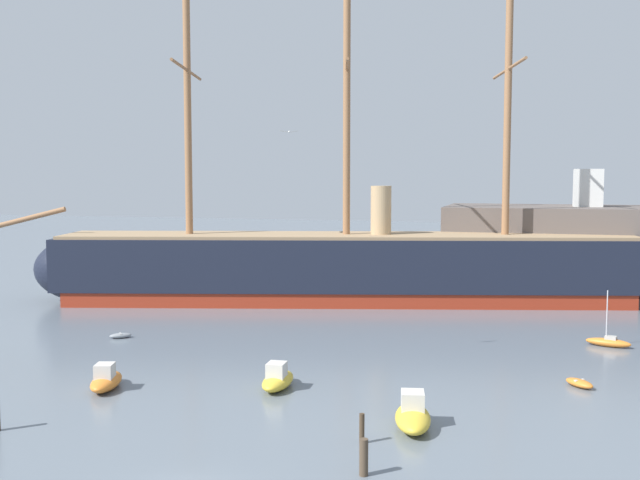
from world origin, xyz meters
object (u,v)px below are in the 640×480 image
dinghy_distant_centre (409,286)px  sailboat_alongside_stern (608,342)px  dinghy_mid_right (579,383)px  motorboat_foreground_left (106,380)px  tall_ship (346,266)px  seagull_in_flight (289,132)px  motorboat_foreground_right (413,415)px  motorboat_near_centre (278,379)px  dinghy_mid_left (121,336)px  mooring_piling_nearest (362,428)px  motorboat_far_left (166,284)px  mooring_piling_right_pair (364,457)px

dinghy_distant_centre → sailboat_alongside_stern: bearing=-52.8°
dinghy_mid_right → dinghy_distant_centre: dinghy_mid_right is taller
motorboat_foreground_left → dinghy_distant_centre: (11.99, 48.97, -0.39)m
dinghy_distant_centre → tall_ship: bearing=-113.1°
dinghy_distant_centre → seagull_in_flight: (-2.32, -40.24, 16.71)m
motorboat_foreground_left → motorboat_foreground_right: (20.28, -1.95, 0.07)m
motorboat_near_centre → sailboat_alongside_stern: (21.89, 18.68, -0.24)m
dinghy_mid_left → mooring_piling_nearest: bearing=-36.7°
motorboat_far_left → seagull_in_flight: 45.21m
motorboat_foreground_right → motorboat_far_left: motorboat_foreground_right is taller
motorboat_foreground_right → seagull_in_flight: size_ratio=3.97×
sailboat_alongside_stern → dinghy_distant_centre: size_ratio=2.34×
mooring_piling_nearest → dinghy_distant_centre: bearing=96.5°
tall_ship → mooring_piling_right_pair: bearing=-75.2°
tall_ship → dinghy_distant_centre: 13.51m
motorboat_far_left → mooring_piling_right_pair: mooring_piling_right_pair is taller
tall_ship → dinghy_mid_right: (22.69, -28.10, -3.69)m
motorboat_far_left → mooring_piling_nearest: bearing=-52.6°
motorboat_far_left → motorboat_foreground_left: bearing=-67.3°
motorboat_near_centre → motorboat_far_left: 47.07m
motorboat_foreground_right → mooring_piling_right_pair: motorboat_foreground_right is taller
mooring_piling_nearest → mooring_piling_right_pair: mooring_piling_right_pair is taller
tall_ship → mooring_piling_nearest: size_ratio=47.11×
motorboat_near_centre → dinghy_mid_left: (-17.89, 10.67, -0.40)m
dinghy_mid_left → sailboat_alongside_stern: sailboat_alongside_stern is taller
dinghy_mid_left → sailboat_alongside_stern: 40.59m
motorboat_foreground_left → dinghy_distant_centre: size_ratio=2.27×
motorboat_foreground_right → sailboat_alongside_stern: 26.80m
motorboat_near_centre → mooring_piling_nearest: bearing=-47.9°
tall_ship → mooring_piling_right_pair: (12.23, -46.14, -3.08)m
tall_ship → motorboat_foreground_left: tall_ship is taller
motorboat_foreground_right → mooring_piling_nearest: size_ratio=3.14×
dinghy_mid_right → mooring_piling_nearest: (-11.46, -14.00, 0.52)m
motorboat_foreground_right → seagull_in_flight: 22.14m
motorboat_near_centre → sailboat_alongside_stern: sailboat_alongside_stern is taller
mooring_piling_nearest → seagull_in_flight: size_ratio=1.27×
dinghy_distant_centre → mooring_piling_nearest: size_ratio=1.25×
dinghy_mid_right → mooring_piling_nearest: mooring_piling_nearest is taller
motorboat_foreground_right → sailboat_alongside_stern: bearing=62.7°
motorboat_near_centre → tall_ship: bearing=96.4°
motorboat_foreground_left → mooring_piling_right_pair: 21.18m
motorboat_foreground_left → dinghy_distant_centre: motorboat_foreground_left is taller
sailboat_alongside_stern → dinghy_mid_right: bearing=-102.9°
dinghy_mid_right → sailboat_alongside_stern: sailboat_alongside_stern is taller
dinghy_distant_centre → motorboat_foreground_left: bearing=-103.8°
motorboat_foreground_right → dinghy_mid_left: motorboat_foreground_right is taller
motorboat_near_centre → mooring_piling_nearest: size_ratio=2.75×
dinghy_distant_centre → mooring_piling_right_pair: mooring_piling_right_pair is taller
sailboat_alongside_stern → mooring_piling_right_pair: size_ratio=2.65×
mooring_piling_right_pair → tall_ship: bearing=104.8°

